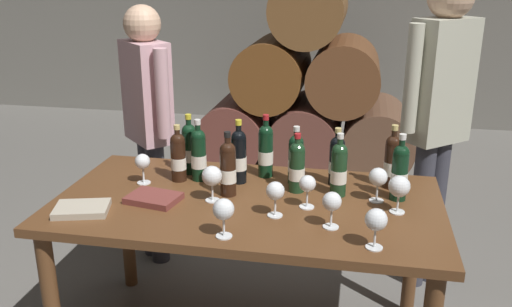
{
  "coord_description": "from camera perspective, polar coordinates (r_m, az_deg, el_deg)",
  "views": [
    {
      "loc": [
        0.46,
        -2.18,
        1.75
      ],
      "look_at": [
        0.0,
        0.2,
        0.91
      ],
      "focal_mm": 38.66,
      "sensor_mm": 36.0,
      "label": 1
    }
  ],
  "objects": [
    {
      "name": "wine_bottle_1",
      "position": [
        2.6,
        4.15,
        -0.53
      ],
      "size": [
        0.07,
        0.07,
        0.28
      ],
      "color": "black",
      "rests_on": "dining_table"
    },
    {
      "name": "wine_bottle_8",
      "position": [
        2.64,
        -8.05,
        -0.3
      ],
      "size": [
        0.07,
        0.07,
        0.28
      ],
      "color": "black",
      "rests_on": "dining_table"
    },
    {
      "name": "wine_bottle_2",
      "position": [
        2.5,
        4.26,
        -1.33
      ],
      "size": [
        0.07,
        0.07,
        0.28
      ],
      "color": "#19381E",
      "rests_on": "dining_table"
    },
    {
      "name": "wine_bottle_7",
      "position": [
        2.59,
        -1.79,
        -0.23
      ],
      "size": [
        0.07,
        0.07,
        0.31
      ],
      "color": "black",
      "rests_on": "dining_table"
    },
    {
      "name": "wine_glass_2",
      "position": [
        2.18,
        7.86,
        -5.07
      ],
      "size": [
        0.08,
        0.08,
        0.15
      ],
      "color": "white",
      "rests_on": "dining_table"
    },
    {
      "name": "wine_bottle_11",
      "position": [
        2.67,
        1.01,
        0.35
      ],
      "size": [
        0.07,
        0.07,
        0.31
      ],
      "color": "black",
      "rests_on": "dining_table"
    },
    {
      "name": "wine_bottle_10",
      "position": [
        2.61,
        13.91,
        -0.76
      ],
      "size": [
        0.07,
        0.07,
        0.3
      ],
      "color": "black",
      "rests_on": "dining_table"
    },
    {
      "name": "barrel_stack",
      "position": [
        4.93,
        5.37,
        6.25
      ],
      "size": [
        1.86,
        0.9,
        1.69
      ],
      "color": "brown",
      "rests_on": "ground_plane"
    },
    {
      "name": "tasting_notebook",
      "position": [
        2.47,
        -10.55,
        -4.57
      ],
      "size": [
        0.25,
        0.2,
        0.03
      ],
      "primitive_type": "cube",
      "rotation": [
        0.0,
        0.0,
        -0.18
      ],
      "color": "brown",
      "rests_on": "dining_table"
    },
    {
      "name": "taster_seated_left",
      "position": [
        3.25,
        -11.1,
        3.95
      ],
      "size": [
        0.38,
        0.37,
        1.54
      ],
      "color": "#383842",
      "rests_on": "ground_plane"
    },
    {
      "name": "wine_bottle_0",
      "position": [
        2.48,
        8.57,
        -1.58
      ],
      "size": [
        0.07,
        0.07,
        0.29
      ],
      "color": "#19381E",
      "rests_on": "dining_table"
    },
    {
      "name": "wine_glass_4",
      "position": [
        2.25,
        2.01,
        -4.0
      ],
      "size": [
        0.08,
        0.08,
        0.15
      ],
      "color": "white",
      "rests_on": "dining_table"
    },
    {
      "name": "wine_glass_5",
      "position": [
        2.05,
        12.32,
        -6.81
      ],
      "size": [
        0.08,
        0.08,
        0.16
      ],
      "color": "white",
      "rests_on": "dining_table"
    },
    {
      "name": "wine_bottle_9",
      "position": [
        2.6,
        8.36,
        -0.68
      ],
      "size": [
        0.07,
        0.07,
        0.28
      ],
      "color": "black",
      "rests_on": "dining_table"
    },
    {
      "name": "wine_glass_0",
      "position": [
        2.64,
        -11.66,
        -0.94
      ],
      "size": [
        0.07,
        0.07,
        0.15
      ],
      "color": "white",
      "rests_on": "dining_table"
    },
    {
      "name": "wine_bottle_6",
      "position": [
        2.48,
        14.64,
        -1.83
      ],
      "size": [
        0.07,
        0.07,
        0.3
      ],
      "color": "black",
      "rests_on": "dining_table"
    },
    {
      "name": "wine_bottle_5",
      "position": [
        2.73,
        -6.9,
        0.57
      ],
      "size": [
        0.07,
        0.07,
        0.3
      ],
      "color": "black",
      "rests_on": "dining_table"
    },
    {
      "name": "leather_ledger",
      "position": [
        2.44,
        -17.58,
        -5.5
      ],
      "size": [
        0.26,
        0.21,
        0.03
      ],
      "primitive_type": "cube",
      "rotation": [
        0.0,
        0.0,
        0.27
      ],
      "color": "#B2A893",
      "rests_on": "dining_table"
    },
    {
      "name": "wine_glass_7",
      "position": [
        2.45,
        12.52,
        -2.48
      ],
      "size": [
        0.08,
        0.08,
        0.16
      ],
      "color": "white",
      "rests_on": "dining_table"
    },
    {
      "name": "wine_glass_1",
      "position": [
        2.4,
        -4.58,
        -2.41
      ],
      "size": [
        0.09,
        0.09,
        0.16
      ],
      "color": "white",
      "rests_on": "dining_table"
    },
    {
      "name": "wine_glass_6",
      "position": [
        2.34,
        5.35,
        -3.26
      ],
      "size": [
        0.07,
        0.07,
        0.15
      ],
      "color": "white",
      "rests_on": "dining_table"
    },
    {
      "name": "sommelier_presenting",
      "position": [
        3.05,
        18.39,
        4.68
      ],
      "size": [
        0.39,
        0.35,
        1.72
      ],
      "color": "#383842",
      "rests_on": "ground_plane"
    },
    {
      "name": "dining_table",
      "position": [
        2.48,
        -0.89,
        -6.76
      ],
      "size": [
        1.7,
        0.9,
        0.76
      ],
      "color": "brown",
      "rests_on": "ground_plane"
    },
    {
      "name": "wine_glass_3",
      "position": [
        2.09,
        -3.38,
        -5.89
      ],
      "size": [
        0.08,
        0.08,
        0.16
      ],
      "color": "white",
      "rests_on": "dining_table"
    },
    {
      "name": "wine_bottle_3",
      "position": [
        2.64,
        -5.96,
        -0.06
      ],
      "size": [
        0.07,
        0.07,
        0.3
      ],
      "color": "black",
      "rests_on": "dining_table"
    },
    {
      "name": "wine_bottle_4",
      "position": [
        2.45,
        -2.92,
        -1.51
      ],
      "size": [
        0.07,
        0.07,
        0.3
      ],
      "color": "black",
      "rests_on": "dining_table"
    },
    {
      "name": "wine_glass_8",
      "position": [
        2.36,
        14.6,
        -3.39
      ],
      "size": [
        0.09,
        0.09,
        0.16
      ],
      "color": "white",
      "rests_on": "dining_table"
    }
  ]
}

